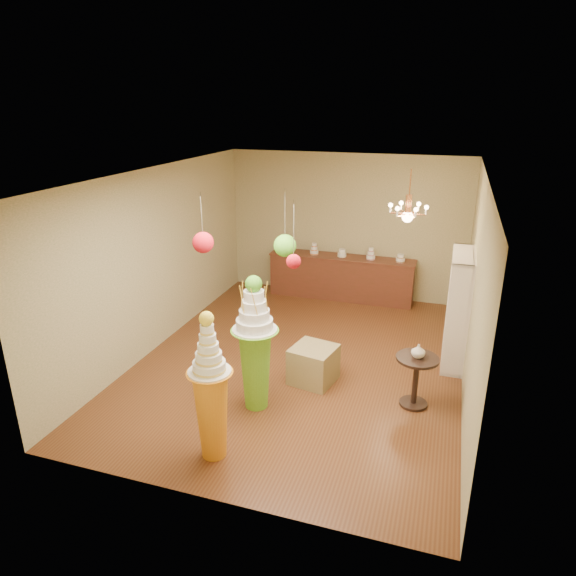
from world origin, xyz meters
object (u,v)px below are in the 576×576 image
(sideboard, at_px, (341,277))
(pedestal_orange, at_px, (211,402))
(round_table, at_px, (416,374))
(pedestal_green, at_px, (255,352))

(sideboard, bearing_deg, pedestal_orange, -93.30)
(pedestal_orange, bearing_deg, round_table, 39.94)
(pedestal_orange, distance_m, round_table, 2.85)
(pedestal_orange, relative_size, sideboard, 0.61)
(pedestal_orange, height_order, sideboard, pedestal_orange)
(pedestal_orange, xyz_separation_m, round_table, (2.17, 1.82, -0.24))
(pedestal_green, bearing_deg, sideboard, 87.19)
(pedestal_green, height_order, round_table, pedestal_green)
(pedestal_green, height_order, pedestal_orange, pedestal_green)
(sideboard, distance_m, round_table, 4.15)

